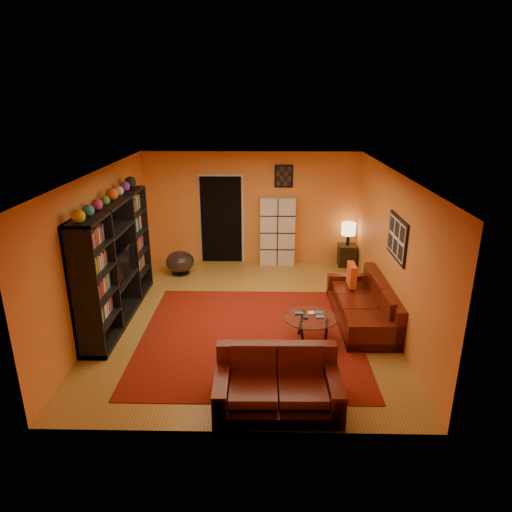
{
  "coord_description": "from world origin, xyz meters",
  "views": [
    {
      "loc": [
        0.33,
        -7.42,
        3.78
      ],
      "look_at": [
        0.17,
        0.1,
        1.13
      ],
      "focal_mm": 32.0,
      "sensor_mm": 36.0,
      "label": 1
    }
  ],
  "objects_px": {
    "entertainment_unit": "(116,261)",
    "side_table": "(347,255)",
    "tv": "(120,263)",
    "table_lamp": "(349,229)",
    "sofa": "(367,306)",
    "bowl_chair": "(180,262)",
    "storage_cabinet": "(277,231)",
    "coffee_table": "(310,319)",
    "loveseat": "(277,383)"
  },
  "relations": [
    {
      "from": "sofa",
      "to": "loveseat",
      "type": "height_order",
      "value": "same"
    },
    {
      "from": "sofa",
      "to": "storage_cabinet",
      "type": "xyz_separation_m",
      "value": [
        -1.52,
        2.89,
        0.52
      ]
    },
    {
      "from": "entertainment_unit",
      "to": "tv",
      "type": "distance_m",
      "value": 0.1
    },
    {
      "from": "sofa",
      "to": "bowl_chair",
      "type": "distance_m",
      "value": 4.3
    },
    {
      "from": "loveseat",
      "to": "tv",
      "type": "bearing_deg",
      "value": 46.86
    },
    {
      "from": "entertainment_unit",
      "to": "side_table",
      "type": "height_order",
      "value": "entertainment_unit"
    },
    {
      "from": "coffee_table",
      "to": "bowl_chair",
      "type": "xyz_separation_m",
      "value": [
        -2.63,
        2.93,
        -0.11
      ]
    },
    {
      "from": "storage_cabinet",
      "to": "side_table",
      "type": "relative_size",
      "value": 3.2
    },
    {
      "from": "storage_cabinet",
      "to": "tv",
      "type": "bearing_deg",
      "value": -136.55
    },
    {
      "from": "tv",
      "to": "storage_cabinet",
      "type": "bearing_deg",
      "value": -46.13
    },
    {
      "from": "tv",
      "to": "sofa",
      "type": "height_order",
      "value": "tv"
    },
    {
      "from": "entertainment_unit",
      "to": "sofa",
      "type": "relative_size",
      "value": 1.33
    },
    {
      "from": "sofa",
      "to": "table_lamp",
      "type": "distance_m",
      "value": 2.85
    },
    {
      "from": "sofa",
      "to": "storage_cabinet",
      "type": "distance_m",
      "value": 3.31
    },
    {
      "from": "bowl_chair",
      "to": "side_table",
      "type": "distance_m",
      "value": 3.86
    },
    {
      "from": "entertainment_unit",
      "to": "storage_cabinet",
      "type": "height_order",
      "value": "entertainment_unit"
    },
    {
      "from": "loveseat",
      "to": "storage_cabinet",
      "type": "bearing_deg",
      "value": -2.13
    },
    {
      "from": "table_lamp",
      "to": "sofa",
      "type": "bearing_deg",
      "value": -92.3
    },
    {
      "from": "storage_cabinet",
      "to": "table_lamp",
      "type": "relative_size",
      "value": 2.99
    },
    {
      "from": "tv",
      "to": "side_table",
      "type": "bearing_deg",
      "value": -59.62
    },
    {
      "from": "bowl_chair",
      "to": "table_lamp",
      "type": "xyz_separation_m",
      "value": [
        3.81,
        0.6,
        0.6
      ]
    },
    {
      "from": "tv",
      "to": "bowl_chair",
      "type": "distance_m",
      "value": 2.24
    },
    {
      "from": "entertainment_unit",
      "to": "bowl_chair",
      "type": "height_order",
      "value": "entertainment_unit"
    },
    {
      "from": "tv",
      "to": "loveseat",
      "type": "xyz_separation_m",
      "value": [
        2.72,
        -2.48,
        -0.71
      ]
    },
    {
      "from": "storage_cabinet",
      "to": "side_table",
      "type": "xyz_separation_m",
      "value": [
        1.63,
        -0.11,
        -0.55
      ]
    },
    {
      "from": "entertainment_unit",
      "to": "sofa",
      "type": "bearing_deg",
      "value": -1.18
    },
    {
      "from": "bowl_chair",
      "to": "sofa",
      "type": "bearing_deg",
      "value": -30.48
    },
    {
      "from": "bowl_chair",
      "to": "table_lamp",
      "type": "relative_size",
      "value": 1.18
    },
    {
      "from": "bowl_chair",
      "to": "side_table",
      "type": "xyz_separation_m",
      "value": [
        3.81,
        0.6,
        -0.03
      ]
    },
    {
      "from": "sofa",
      "to": "loveseat",
      "type": "xyz_separation_m",
      "value": [
        -1.64,
        -2.32,
        -0.0
      ]
    },
    {
      "from": "entertainment_unit",
      "to": "side_table",
      "type": "xyz_separation_m",
      "value": [
        4.53,
        2.69,
        -0.8
      ]
    },
    {
      "from": "entertainment_unit",
      "to": "storage_cabinet",
      "type": "relative_size",
      "value": 1.87
    },
    {
      "from": "bowl_chair",
      "to": "storage_cabinet",
      "type": "bearing_deg",
      "value": 18.09
    },
    {
      "from": "table_lamp",
      "to": "side_table",
      "type": "bearing_deg",
      "value": -90.0
    },
    {
      "from": "tv",
      "to": "coffee_table",
      "type": "xyz_separation_m",
      "value": [
        3.29,
        -0.91,
        -0.6
      ]
    },
    {
      "from": "entertainment_unit",
      "to": "loveseat",
      "type": "relative_size",
      "value": 1.86
    },
    {
      "from": "entertainment_unit",
      "to": "table_lamp",
      "type": "xyz_separation_m",
      "value": [
        4.53,
        2.69,
        -0.17
      ]
    },
    {
      "from": "entertainment_unit",
      "to": "bowl_chair",
      "type": "bearing_deg",
      "value": 71.18
    },
    {
      "from": "entertainment_unit",
      "to": "table_lamp",
      "type": "bearing_deg",
      "value": 30.73
    },
    {
      "from": "storage_cabinet",
      "to": "side_table",
      "type": "bearing_deg",
      "value": -4.26
    },
    {
      "from": "storage_cabinet",
      "to": "bowl_chair",
      "type": "bearing_deg",
      "value": -162.33
    },
    {
      "from": "side_table",
      "to": "table_lamp",
      "type": "height_order",
      "value": "table_lamp"
    },
    {
      "from": "entertainment_unit",
      "to": "coffee_table",
      "type": "xyz_separation_m",
      "value": [
        3.34,
        -0.85,
        -0.66
      ]
    },
    {
      "from": "loveseat",
      "to": "bowl_chair",
      "type": "xyz_separation_m",
      "value": [
        -2.06,
        4.5,
        -0.0
      ]
    },
    {
      "from": "tv",
      "to": "table_lamp",
      "type": "bearing_deg",
      "value": -59.62
    },
    {
      "from": "sofa",
      "to": "bowl_chair",
      "type": "relative_size",
      "value": 3.56
    },
    {
      "from": "bowl_chair",
      "to": "side_table",
      "type": "relative_size",
      "value": 1.26
    },
    {
      "from": "loveseat",
      "to": "storage_cabinet",
      "type": "height_order",
      "value": "storage_cabinet"
    },
    {
      "from": "entertainment_unit",
      "to": "tv",
      "type": "height_order",
      "value": "entertainment_unit"
    },
    {
      "from": "loveseat",
      "to": "coffee_table",
      "type": "height_order",
      "value": "loveseat"
    }
  ]
}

